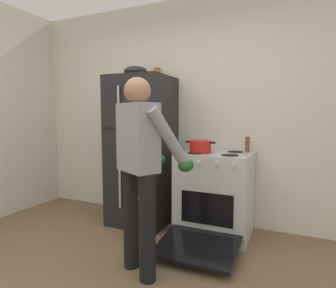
% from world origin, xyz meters
% --- Properties ---
extents(kitchen_wall_back, '(6.00, 0.10, 2.70)m').
position_xyz_m(kitchen_wall_back, '(0.00, 1.95, 1.35)').
color(kitchen_wall_back, silver).
rests_on(kitchen_wall_back, ground).
extents(refrigerator, '(0.68, 0.72, 1.76)m').
position_xyz_m(refrigerator, '(-0.45, 1.57, 0.88)').
color(refrigerator, black).
rests_on(refrigerator, ground).
extents(stove_range, '(0.76, 1.21, 0.91)m').
position_xyz_m(stove_range, '(0.46, 1.55, 0.44)').
color(stove_range, silver).
rests_on(stove_range, ground).
extents(person_cook, '(0.63, 0.65, 1.60)m').
position_xyz_m(person_cook, '(0.12, 0.56, 0.95)').
color(person_cook, black).
rests_on(person_cook, ground).
extents(red_pot, '(0.33, 0.23, 0.13)m').
position_xyz_m(red_pot, '(0.30, 1.52, 0.97)').
color(red_pot, red).
rests_on(red_pot, stove_range).
extents(coffee_mug, '(0.11, 0.08, 0.10)m').
position_xyz_m(coffee_mug, '(-0.26, 1.62, 1.80)').
color(coffee_mug, '#B24C1E').
rests_on(coffee_mug, refrigerator).
extents(pepper_mill, '(0.05, 0.05, 0.16)m').
position_xyz_m(pepper_mill, '(0.76, 1.77, 0.99)').
color(pepper_mill, brown).
rests_on(pepper_mill, stove_range).
extents(mixing_bowl, '(0.28, 0.28, 0.13)m').
position_xyz_m(mixing_bowl, '(-0.53, 1.57, 1.82)').
color(mixing_bowl, black).
rests_on(mixing_bowl, refrigerator).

